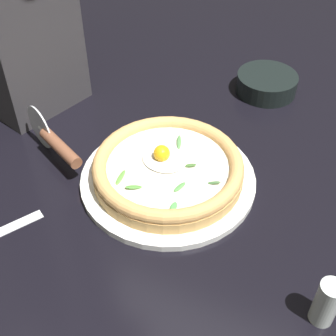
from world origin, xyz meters
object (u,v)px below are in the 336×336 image
pizza (168,168)px  pepper_shaker (326,303)px  side_bowl (267,83)px  pizza_cutter (54,141)px

pizza → pepper_shaker: pepper_shaker is taller
side_bowl → pepper_shaker: bearing=115.0°
side_bowl → pizza: bearing=78.7°
pizza_cutter → pepper_shaker: 0.51m
pizza → pepper_shaker: size_ratio=3.44×
pizza_cutter → pizza: bearing=-170.2°
pizza → pizza_cutter: bearing=9.8°
pizza_cutter → pepper_shaker: pizza_cutter is taller
pizza → side_bowl: (-0.07, -0.34, -0.01)m
pepper_shaker → pizza: bearing=-25.8°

